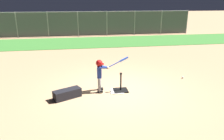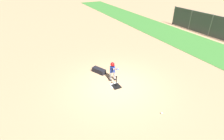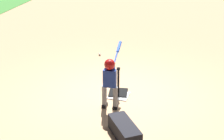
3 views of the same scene
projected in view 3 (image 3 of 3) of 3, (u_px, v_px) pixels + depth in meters
name	position (u px, v px, depth m)	size (l,w,h in m)	color
ground_plane	(117.00, 94.00, 7.08)	(90.00, 90.00, 0.00)	tan
home_plate	(119.00, 95.00, 7.01)	(0.44, 0.44, 0.02)	white
batting_tee	(118.00, 90.00, 7.10)	(0.46, 0.42, 0.64)	black
batter_child	(110.00, 77.00, 6.28)	(1.04, 0.35, 1.19)	gray
baseball	(100.00, 54.00, 9.61)	(0.07, 0.07, 0.07)	white
equipment_bag	(124.00, 130.00, 5.44)	(0.84, 0.32, 0.28)	black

